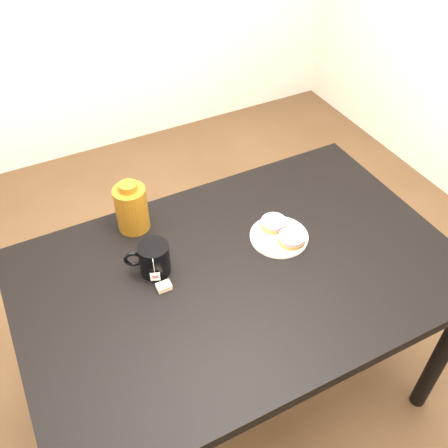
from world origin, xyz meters
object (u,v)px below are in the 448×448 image
object	(u,v)px
bagel_front	(292,239)
teabag_pouch	(164,286)
bagel_back	(274,223)
plate	(279,236)
bagel_package	(132,208)
table	(240,287)
mug	(154,259)

from	to	relation	value
bagel_front	teabag_pouch	size ratio (longest dim) A/B	2.09
bagel_back	bagel_front	xyz separation A→B (m)	(0.02, -0.09, 0.00)
plate	bagel_package	bearing A→B (deg)	146.38
table	bagel_package	bearing A→B (deg)	123.82
bagel_back	table	bearing A→B (deg)	-148.36
table	mug	world-z (taller)	mug
bagel_back	teabag_pouch	size ratio (longest dim) A/B	2.50
plate	teabag_pouch	xyz separation A→B (m)	(-0.43, -0.03, 0.00)
bagel_front	mug	xyz separation A→B (m)	(-0.45, 0.10, 0.03)
plate	bagel_back	xyz separation A→B (m)	(0.01, 0.05, 0.02)
bagel_package	mug	bearing A→B (deg)	-92.84
teabag_pouch	bagel_front	bearing A→B (deg)	-1.93
bagel_front	bagel_package	distance (m)	0.55
plate	mug	distance (m)	0.44
table	teabag_pouch	world-z (taller)	teabag_pouch
teabag_pouch	table	bearing A→B (deg)	-9.62
bagel_back	plate	bearing A→B (deg)	-97.92
table	bagel_back	xyz separation A→B (m)	(0.19, 0.12, 0.11)
plate	teabag_pouch	world-z (taller)	teabag_pouch
teabag_pouch	bagel_package	xyz separation A→B (m)	(0.01, 0.31, 0.08)
plate	teabag_pouch	bearing A→B (deg)	-176.33
bagel_front	teabag_pouch	bearing A→B (deg)	178.07
bagel_back	bagel_front	size ratio (longest dim) A/B	1.20
bagel_front	bagel_package	world-z (taller)	bagel_package
teabag_pouch	bagel_package	distance (m)	0.32
bagel_front	bagel_back	bearing A→B (deg)	99.27
plate	bagel_package	world-z (taller)	bagel_package
bagel_front	bagel_package	bearing A→B (deg)	143.88
plate	bagel_package	distance (m)	0.51
bagel_package	table	bearing A→B (deg)	-56.18
mug	teabag_pouch	distance (m)	0.09
bagel_back	bagel_front	distance (m)	0.09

